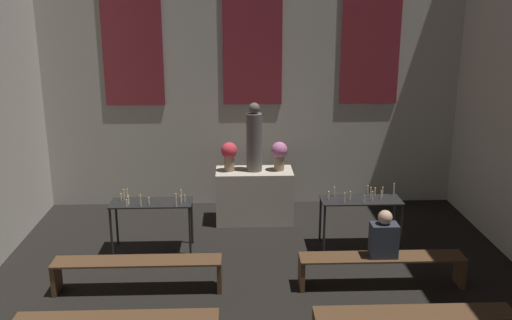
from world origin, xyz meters
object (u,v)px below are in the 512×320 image
flower_vase_left (229,154)px  pew_back_left (138,268)px  flower_vase_right (279,153)px  candle_rack_left (151,208)px  statue (254,140)px  candle_rack_right (361,205)px  altar (254,196)px  pew_back_right (382,264)px  person_seated (384,237)px

flower_vase_left → pew_back_left: size_ratio=0.23×
flower_vase_right → candle_rack_left: (-2.05, -1.16, -0.54)m
statue → candle_rack_right: (1.62, -1.15, -0.78)m
candle_rack_left → pew_back_left: bearing=-90.9°
flower_vase_left → pew_back_left: flower_vase_left is taller
pew_back_left → altar: bearing=56.3°
altar → pew_back_right: size_ratio=0.59×
statue → pew_back_right: 3.16m
altar → flower_vase_left: bearing=180.0°
pew_back_left → person_seated: (3.28, 0.00, 0.39)m
statue → flower_vase_left: bearing=180.0°
candle_rack_left → person_seated: size_ratio=1.90×
candle_rack_left → pew_back_left: candle_rack_left is taller
candle_rack_left → person_seated: person_seated is taller
pew_back_right → flower_vase_left: bearing=130.1°
altar → statue: 1.01m
flower_vase_right → candle_rack_right: (1.19, -1.15, -0.54)m
candle_rack_left → candle_rack_right: 3.24m
statue → pew_back_left: bearing=-123.7°
statue → altar: bearing=0.0°
altar → candle_rack_left: candle_rack_left is taller
person_seated → candle_rack_right: bearing=91.1°
altar → flower_vase_left: (-0.43, 0.00, 0.76)m
altar → flower_vase_right: bearing=0.0°
flower_vase_left → pew_back_right: flower_vase_left is taller
altar → person_seated: 2.96m
candle_rack_right → flower_vase_left: bearing=150.7°
flower_vase_left → candle_rack_left: bearing=-135.8°
flower_vase_right → candle_rack_right: bearing=-44.1°
flower_vase_right → candle_rack_left: flower_vase_right is taller
altar → candle_rack_right: candle_rack_right is taller
candle_rack_right → altar: bearing=144.6°
altar → statue: (0.00, 0.00, 1.01)m
pew_back_left → person_seated: 3.31m
altar → statue: statue is taller
altar → candle_rack_left: bearing=-144.4°
pew_back_right → person_seated: (0.01, 0.00, 0.39)m
statue → flower_vase_left: size_ratio=2.36×
pew_back_right → candle_rack_right: bearing=90.8°
flower_vase_left → pew_back_left: (-1.21, -2.45, -0.89)m
person_seated → candle_rack_left: bearing=158.3°
altar → pew_back_right: 2.95m
candle_rack_right → pew_back_right: candle_rack_right is taller
candle_rack_left → pew_back_right: 3.52m
flower_vase_left → pew_back_left: bearing=-116.2°
statue → candle_rack_right: statue is taller
statue → flower_vase_left: statue is taller
candle_rack_left → pew_back_left: (-0.02, -1.30, -0.35)m
altar → flower_vase_left: 0.87m
candle_rack_left → pew_back_right: size_ratio=0.56×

